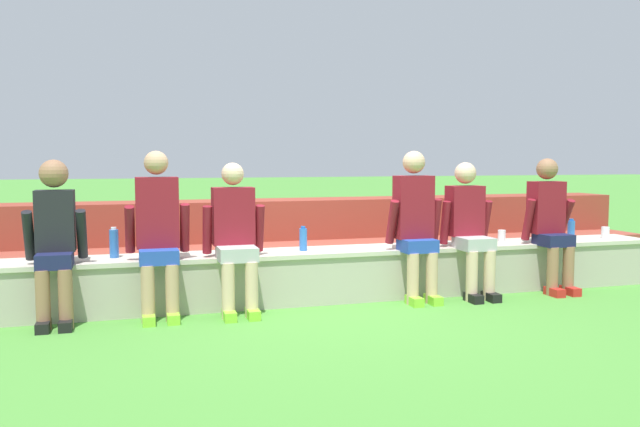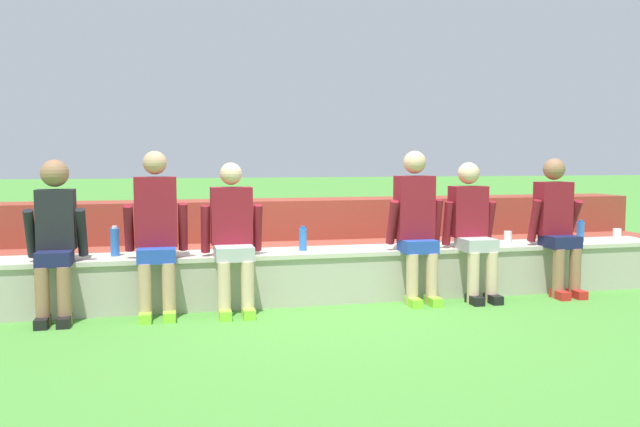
{
  "view_description": "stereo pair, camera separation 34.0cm",
  "coord_description": "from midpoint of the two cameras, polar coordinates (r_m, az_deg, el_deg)",
  "views": [
    {
      "loc": [
        -1.74,
        -5.54,
        1.34
      ],
      "look_at": [
        -0.02,
        0.25,
        0.83
      ],
      "focal_mm": 36.19,
      "sensor_mm": 36.0,
      "label": 1
    },
    {
      "loc": [
        -1.41,
        -5.63,
        1.34
      ],
      "look_at": [
        -0.02,
        0.25,
        0.83
      ],
      "focal_mm": 36.19,
      "sensor_mm": 36.0,
      "label": 2
    }
  ],
  "objects": [
    {
      "name": "person_right_of_center",
      "position": [
        6.1,
        10.09,
        -0.75
      ],
      "size": [
        0.53,
        0.47,
        1.41
      ],
      "color": "#DBAD89",
      "rests_on": "ground"
    },
    {
      "name": "water_bottle_near_left",
      "position": [
        6.04,
        0.09,
        -2.28
      ],
      "size": [
        0.07,
        0.07,
        0.23
      ],
      "color": "blue",
      "rests_on": "stone_seating_wall"
    },
    {
      "name": "water_bottle_near_right",
      "position": [
        7.26,
        23.29,
        -1.49
      ],
      "size": [
        0.07,
        0.07,
        0.23
      ],
      "color": "blue",
      "rests_on": "stone_seating_wall"
    },
    {
      "name": "stone_seating_wall",
      "position": [
        6.14,
        1.74,
        -5.3
      ],
      "size": [
        7.17,
        0.54,
        0.48
      ],
      "color": "#B7AF9E",
      "rests_on": "ground"
    },
    {
      "name": "person_left_of_center",
      "position": [
        5.62,
        -12.63,
        -1.34
      ],
      "size": [
        0.53,
        0.51,
        1.41
      ],
      "color": "tan",
      "rests_on": "ground"
    },
    {
      "name": "brick_bleachers",
      "position": [
        7.21,
        -0.6,
        -2.9
      ],
      "size": [
        8.31,
        1.18,
        0.88
      ],
      "color": "#994233",
      "rests_on": "ground"
    },
    {
      "name": "ground_plane",
      "position": [
        5.95,
        2.38,
        -8.14
      ],
      "size": [
        80.0,
        80.0,
        0.0
      ],
      "primitive_type": "plane",
      "color": "#4C9338"
    },
    {
      "name": "person_rightmost_edge",
      "position": [
        6.83,
        21.56,
        -0.74
      ],
      "size": [
        0.51,
        0.52,
        1.34
      ],
      "color": "#996B4C",
      "rests_on": "ground"
    },
    {
      "name": "water_bottle_mid_left",
      "position": [
        5.93,
        -16.13,
        -2.42
      ],
      "size": [
        0.08,
        0.08,
        0.27
      ],
      "color": "blue",
      "rests_on": "stone_seating_wall"
    },
    {
      "name": "person_far_left",
      "position": [
        5.67,
        -20.8,
        -1.77
      ],
      "size": [
        0.48,
        0.52,
        1.33
      ],
      "color": "#996B4C",
      "rests_on": "ground"
    },
    {
      "name": "person_center",
      "position": [
        5.66,
        -6.03,
        -1.78
      ],
      "size": [
        0.54,
        0.58,
        1.31
      ],
      "color": "beige",
      "rests_on": "ground"
    },
    {
      "name": "plastic_cup_left_end",
      "position": [
        6.92,
        17.63,
        -1.99
      ],
      "size": [
        0.08,
        0.08,
        0.12
      ],
      "primitive_type": "cylinder",
      "color": "white",
      "rests_on": "stone_seating_wall"
    },
    {
      "name": "plastic_cup_middle",
      "position": [
        7.58,
        25.96,
        -1.67
      ],
      "size": [
        0.08,
        0.08,
        0.12
      ],
      "primitive_type": "cylinder",
      "color": "white",
      "rests_on": "stone_seating_wall"
    },
    {
      "name": "person_far_right",
      "position": [
        6.38,
        14.81,
        -1.12
      ],
      "size": [
        0.52,
        0.58,
        1.31
      ],
      "color": "beige",
      "rests_on": "ground"
    }
  ]
}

